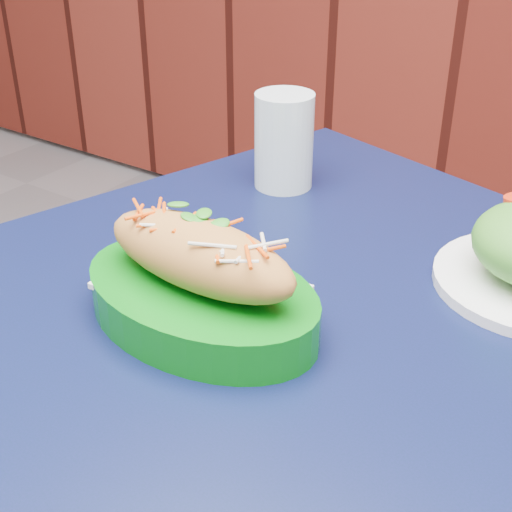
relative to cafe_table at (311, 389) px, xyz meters
The scene contains 3 objects.
cafe_table is the anchor object (origin of this frame).
banh_mi_basket 0.17m from the cafe_table, 145.15° to the right, with size 0.26×0.17×0.12m.
water_glass 0.36m from the cafe_table, 128.03° to the left, with size 0.08×0.08×0.13m, color silver.
Camera 1 is at (0.67, 0.99, 1.15)m, focal length 50.00 mm.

